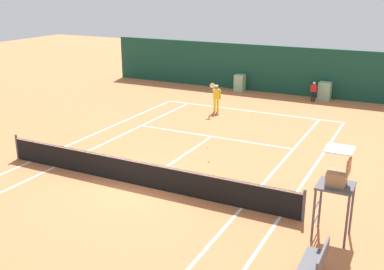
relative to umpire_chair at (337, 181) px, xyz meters
The scene contains 10 objects.
ground_plane 7.27m from the umpire_chair, behind, with size 80.00×80.00×0.01m.
tennis_net 7.10m from the umpire_chair, behind, with size 12.10×0.10×1.07m.
sponsor_back_wall 18.84m from the umpire_chair, 111.54° to the left, with size 25.00×1.02×3.14m.
umpire_chair is the anchor object (origin of this frame).
player_bench 2.56m from the umpire_chair, 89.76° to the right, with size 0.54×1.36×0.88m.
player_on_baseline 14.13m from the umpire_chair, 127.62° to the left, with size 0.48×0.80×1.80m.
ball_kid_right_post 16.78m from the umpire_chair, 104.57° to the left, with size 0.41×0.18×1.24m.
tennis_ball_near_service_line 7.05m from the umpire_chair, 146.17° to the left, with size 0.07×0.07×0.07m, color #CCE033.
tennis_ball_mid_court 5.59m from the umpire_chair, 155.22° to the left, with size 0.07×0.07×0.07m, color #CCE033.
tennis_ball_by_sideline 8.57m from the umpire_chair, 140.18° to the left, with size 0.07×0.07×0.07m, color #CCE033.
Camera 1 is at (8.71, -12.97, 6.97)m, focal length 43.41 mm.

